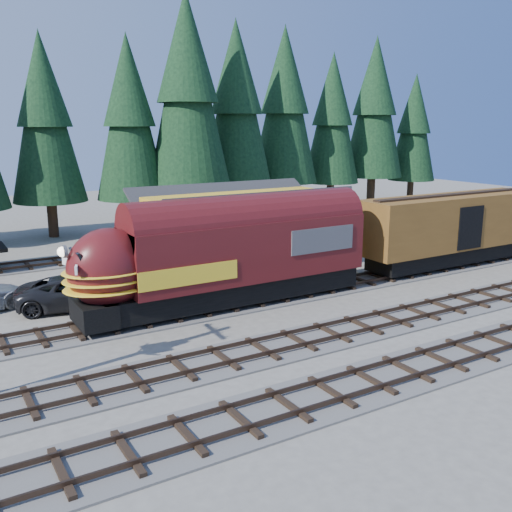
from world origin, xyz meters
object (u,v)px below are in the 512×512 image
boxcar (451,227)px  pickup_truck_a (78,292)px  locomotive (219,260)px  depot (239,223)px

boxcar → pickup_truck_a: (-22.96, 3.70, -1.78)m
boxcar → pickup_truck_a: size_ratio=2.32×
locomotive → depot: bearing=53.4°
locomotive → boxcar: (16.86, 0.00, 0.10)m
depot → locomotive: size_ratio=0.81×
depot → boxcar: size_ratio=0.93×
locomotive → boxcar: boxcar is taller
locomotive → boxcar: size_ratio=1.14×
pickup_truck_a → locomotive: bearing=-104.5°
depot → boxcar: bearing=-28.4°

